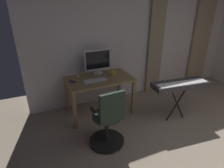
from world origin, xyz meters
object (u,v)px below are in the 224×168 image
computer_mouse (78,76)px  mug_tea (113,73)px  computer_monitor (98,61)px  cell_phone_face_up (73,81)px  desk (99,83)px  computer_keyboard (95,80)px  piano_keyboard (180,85)px  office_chair (108,121)px

computer_mouse → mug_tea: size_ratio=0.76×
computer_monitor → cell_phone_face_up: 0.67m
desk → computer_keyboard: 0.20m
computer_monitor → mug_tea: bearing=139.0°
desk → computer_monitor: 0.45m
mug_tea → piano_keyboard: (-0.92, 0.87, -0.07)m
computer_keyboard → computer_mouse: 0.39m
desk → office_chair: 1.01m
office_chair → computer_monitor: 1.37m
mug_tea → piano_keyboard: bearing=136.4°
office_chair → mug_tea: office_chair is taller
desk → piano_keyboard: size_ratio=1.18×
computer_monitor → desk: bearing=74.1°
computer_keyboard → desk: bearing=-138.1°
cell_phone_face_up → mug_tea: (-0.81, -0.01, 0.04)m
desk → cell_phone_face_up: (0.50, -0.03, 0.11)m
desk → office_chair: size_ratio=1.25×
office_chair → piano_keyboard: bearing=2.3°
office_chair → cell_phone_face_up: (0.29, -1.00, 0.30)m
office_chair → mug_tea: (-0.53, -1.00, 0.34)m
computer_mouse → piano_keyboard: 1.90m
office_chair → mug_tea: 1.18m
computer_monitor → piano_keyboard: bearing=136.9°
cell_phone_face_up → mug_tea: 0.82m
computer_keyboard → cell_phone_face_up: bearing=-19.6°
desk → office_chair: (0.22, 0.96, -0.19)m
computer_monitor → mug_tea: 0.39m
cell_phone_face_up → computer_mouse: bearing=-159.6°
cell_phone_face_up → computer_monitor: bearing=170.8°
computer_keyboard → piano_keyboard: 1.53m
office_chair → computer_keyboard: 0.92m
piano_keyboard → desk: bearing=-27.9°
office_chair → computer_keyboard: (-0.10, -0.86, 0.30)m
office_chair → cell_phone_face_up: 1.08m
desk → computer_monitor: computer_monitor is taller
office_chair → computer_mouse: size_ratio=9.95×
cell_phone_face_up → piano_keyboard: piano_keyboard is taller
computer_keyboard → cell_phone_face_up: 0.41m
computer_monitor → piano_keyboard: computer_monitor is taller
computer_mouse → computer_keyboard: bearing=128.1°
computer_monitor → mug_tea: size_ratio=4.03×
mug_tea → piano_keyboard: size_ratio=0.13×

